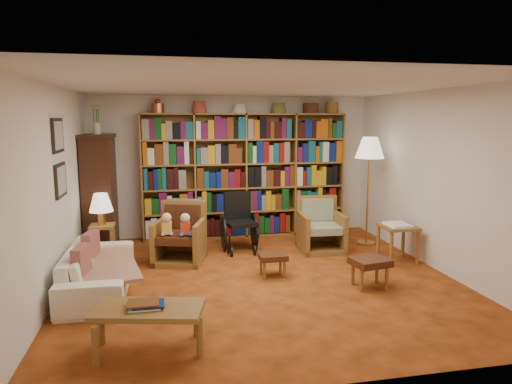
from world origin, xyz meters
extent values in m
plane|color=#B44D1B|center=(0.00, 0.00, 0.00)|extent=(5.00, 5.00, 0.00)
plane|color=silver|center=(0.00, 0.00, 2.50)|extent=(5.00, 5.00, 0.00)
plane|color=white|center=(0.00, 2.50, 1.25)|extent=(5.00, 0.00, 5.00)
plane|color=white|center=(0.00, -2.50, 1.25)|extent=(5.00, 0.00, 5.00)
plane|color=white|center=(-2.50, 0.00, 1.25)|extent=(0.00, 5.00, 5.00)
plane|color=white|center=(2.50, 0.00, 1.25)|extent=(0.00, 5.00, 5.00)
cube|color=olive|center=(0.20, 2.34, 1.10)|extent=(3.60, 0.30, 2.20)
cube|color=#391D0F|center=(-2.25, 2.00, 0.90)|extent=(0.45, 0.90, 1.80)
cube|color=#391D0F|center=(-2.25, 2.00, 1.83)|extent=(0.50, 0.95, 0.06)
cylinder|color=silver|center=(-2.25, 2.00, 1.95)|extent=(0.12, 0.12, 0.18)
cube|color=black|center=(-2.48, 0.30, 1.90)|extent=(0.03, 0.52, 0.42)
cube|color=gray|center=(-2.46, 0.30, 1.90)|extent=(0.01, 0.44, 0.34)
cube|color=black|center=(-2.48, 0.30, 1.35)|extent=(0.03, 0.52, 0.42)
cube|color=gray|center=(-2.46, 0.30, 1.35)|extent=(0.01, 0.44, 0.34)
imported|color=white|center=(-2.05, 0.01, 0.27)|extent=(1.85, 0.73, 0.54)
cube|color=#C5AF90|center=(-2.00, 0.01, 0.30)|extent=(1.04, 1.57, 0.04)
cube|color=maroon|center=(-2.18, 0.36, 0.45)|extent=(0.19, 0.38, 0.36)
cube|color=maroon|center=(-2.18, -0.34, 0.45)|extent=(0.18, 0.38, 0.37)
cube|color=olive|center=(-2.15, 1.27, 0.53)|extent=(0.36, 0.36, 0.04)
cylinder|color=olive|center=(-2.29, 1.13, 0.25)|extent=(0.05, 0.05, 0.51)
cylinder|color=olive|center=(-2.01, 1.13, 0.25)|extent=(0.05, 0.05, 0.51)
cylinder|color=olive|center=(-2.29, 1.41, 0.25)|extent=(0.05, 0.05, 0.51)
cylinder|color=olive|center=(-2.01, 1.41, 0.25)|extent=(0.05, 0.05, 0.51)
cylinder|color=#BE893C|center=(-2.15, 1.27, 0.64)|extent=(0.12, 0.12, 0.19)
cone|color=white|center=(-2.15, 1.27, 0.88)|extent=(0.35, 0.35, 0.27)
cube|color=olive|center=(-1.03, 0.98, 0.04)|extent=(0.86, 0.88, 0.08)
cube|color=olive|center=(-1.34, 0.98, 0.31)|extent=(0.26, 0.71, 0.61)
cube|color=olive|center=(-0.72, 0.98, 0.31)|extent=(0.26, 0.71, 0.61)
cube|color=olive|center=(-1.03, 1.31, 0.43)|extent=(0.69, 0.26, 0.86)
cube|color=#472512|center=(-1.03, 0.96, 0.38)|extent=(0.68, 0.73, 0.12)
cube|color=#472512|center=(-1.03, 1.24, 0.63)|extent=(0.54, 0.24, 0.36)
cube|color=#BA313E|center=(-1.03, 1.34, 0.69)|extent=(0.53, 0.20, 0.38)
cube|color=olive|center=(1.22, 1.13, 0.04)|extent=(0.72, 0.75, 0.08)
cube|color=olive|center=(0.91, 1.13, 0.30)|extent=(0.11, 0.71, 0.60)
cube|color=olive|center=(1.52, 1.13, 0.30)|extent=(0.11, 0.71, 0.60)
cube|color=olive|center=(1.22, 1.45, 0.42)|extent=(0.68, 0.12, 0.85)
cube|color=#97A382|center=(1.22, 1.10, 0.38)|extent=(0.56, 0.62, 0.11)
cube|color=#97A382|center=(1.22, 1.38, 0.62)|extent=(0.53, 0.13, 0.36)
cube|color=black|center=(-0.06, 1.37, 0.45)|extent=(0.54, 0.54, 0.06)
cube|color=black|center=(-0.06, 1.59, 0.70)|extent=(0.45, 0.15, 0.45)
cylinder|color=black|center=(-0.31, 1.47, 0.28)|extent=(0.03, 0.56, 0.56)
cylinder|color=black|center=(0.19, 1.47, 0.28)|extent=(0.03, 0.56, 0.56)
cylinder|color=black|center=(-0.24, 1.09, 0.08)|extent=(0.03, 0.16, 0.16)
cylinder|color=black|center=(0.12, 1.09, 0.08)|extent=(0.03, 0.16, 0.16)
cylinder|color=#BE893C|center=(2.11, 1.35, 0.02)|extent=(0.31, 0.31, 0.03)
cylinder|color=#BE893C|center=(2.11, 1.35, 0.76)|extent=(0.03, 0.03, 1.53)
cone|color=white|center=(2.11, 1.35, 1.63)|extent=(0.48, 0.48, 0.35)
cube|color=olive|center=(2.15, 0.38, 0.52)|extent=(0.51, 0.51, 0.04)
cylinder|color=olive|center=(1.94, 0.17, 0.25)|extent=(0.05, 0.05, 0.50)
cylinder|color=olive|center=(2.36, 0.17, 0.25)|extent=(0.05, 0.05, 0.50)
cylinder|color=olive|center=(1.94, 0.59, 0.25)|extent=(0.05, 0.05, 0.50)
cylinder|color=olive|center=(2.36, 0.59, 0.25)|extent=(0.05, 0.05, 0.50)
cube|color=white|center=(2.15, 0.38, 0.56)|extent=(0.31, 0.39, 0.03)
cube|color=#472512|center=(0.17, 0.09, 0.27)|extent=(0.37, 0.31, 0.07)
cylinder|color=olive|center=(0.03, -0.02, 0.12)|extent=(0.04, 0.04, 0.24)
cylinder|color=olive|center=(0.31, -0.02, 0.12)|extent=(0.04, 0.04, 0.24)
cylinder|color=olive|center=(0.03, 0.20, 0.12)|extent=(0.04, 0.04, 0.24)
cylinder|color=olive|center=(0.31, 0.20, 0.12)|extent=(0.04, 0.04, 0.24)
cube|color=#472512|center=(1.27, -0.55, 0.33)|extent=(0.50, 0.45, 0.09)
cylinder|color=olive|center=(1.10, -0.68, 0.14)|extent=(0.04, 0.04, 0.29)
cylinder|color=olive|center=(1.44, -0.68, 0.14)|extent=(0.04, 0.04, 0.29)
cylinder|color=olive|center=(1.10, -0.41, 0.14)|extent=(0.04, 0.04, 0.29)
cylinder|color=olive|center=(1.44, -0.41, 0.14)|extent=(0.04, 0.04, 0.29)
cube|color=olive|center=(-1.40, -1.63, 0.39)|extent=(1.06, 0.69, 0.05)
cylinder|color=olive|center=(-1.84, -1.83, 0.18)|extent=(0.06, 0.06, 0.37)
cylinder|color=olive|center=(-0.96, -1.83, 0.18)|extent=(0.06, 0.06, 0.37)
cylinder|color=olive|center=(-1.84, -1.43, 0.18)|extent=(0.06, 0.06, 0.37)
cylinder|color=olive|center=(-0.96, -1.43, 0.18)|extent=(0.06, 0.06, 0.37)
cube|color=brown|center=(-1.40, -1.63, 0.44)|extent=(0.32, 0.28, 0.05)
camera|label=1|loc=(-1.21, -5.65, 2.09)|focal=32.00mm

